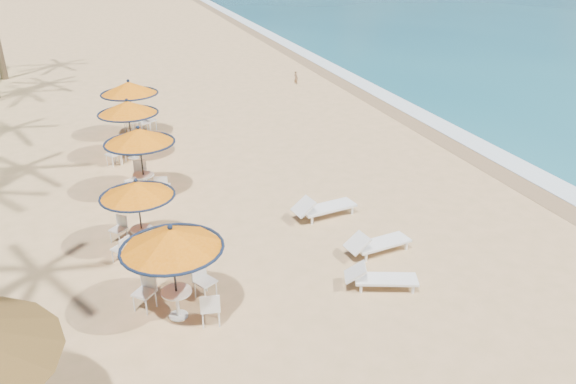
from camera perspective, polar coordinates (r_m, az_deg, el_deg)
name	(u,v)px	position (r m, az deg, el deg)	size (l,w,h in m)	color
ground	(356,281)	(14.83, 6.92, -8.94)	(160.00, 160.00, 0.00)	tan
foam_strip	(449,130)	(27.05, 16.02, 6.09)	(1.20, 140.00, 0.04)	white
wetsand_band	(432,132)	(26.56, 14.40, 5.94)	(1.40, 140.00, 0.02)	olive
station_0	(174,250)	(12.81, -11.52, -5.75)	(2.34, 2.34, 2.44)	black
station_1	(136,199)	(15.94, -15.17, -0.65)	(2.07, 2.07, 2.16)	black
station_2	(140,145)	(19.40, -14.84, 4.67)	(2.37, 2.37, 2.47)	black
station_3	(127,115)	(22.89, -16.08, 7.51)	(2.35, 2.35, 2.45)	black
station_4	(131,94)	(25.60, -15.66, 9.53)	(2.47, 2.47, 2.58)	black
lounger_near	(379,277)	(14.48, 9.18, -8.57)	(1.92, 1.17, 0.66)	white
lounger_mid	(376,243)	(15.93, 8.91, -5.14)	(2.02, 0.89, 0.70)	white
lounger_far	(322,207)	(17.73, 3.49, -1.54)	(2.18, 0.99, 0.75)	white
person	(296,77)	(34.33, 0.81, 11.59)	(0.31, 0.20, 0.84)	#8F6A48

